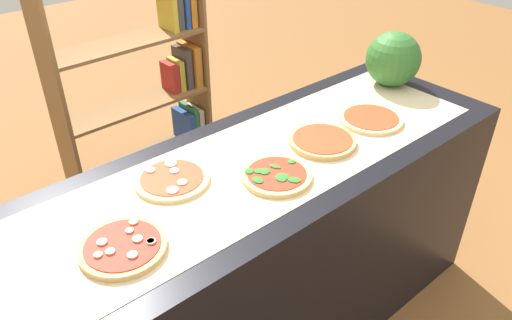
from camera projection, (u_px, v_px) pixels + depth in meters
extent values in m
cube|color=black|center=(256.00, 258.00, 2.09)|extent=(2.25, 0.73, 0.96)
cube|color=beige|center=(256.00, 164.00, 1.83)|extent=(2.00, 0.56, 0.00)
cylinder|color=tan|center=(123.00, 247.00, 1.44)|extent=(0.26, 0.26, 0.02)
cylinder|color=#AD2314|center=(122.00, 244.00, 1.44)|extent=(0.22, 0.22, 0.00)
cylinder|color=#C6B28E|center=(133.00, 222.00, 1.51)|extent=(0.03, 0.03, 0.01)
cylinder|color=#C6B28E|center=(98.00, 255.00, 1.40)|extent=(0.03, 0.03, 0.01)
cylinder|color=#C6B28E|center=(102.00, 242.00, 1.44)|extent=(0.03, 0.03, 0.01)
cylinder|color=#C6B28E|center=(151.00, 241.00, 1.44)|extent=(0.03, 0.03, 0.01)
cylinder|color=#C6B28E|center=(138.00, 239.00, 1.45)|extent=(0.03, 0.03, 0.01)
cylinder|color=#C6B28E|center=(130.00, 231.00, 1.48)|extent=(0.02, 0.02, 0.01)
cylinder|color=#C6B28E|center=(110.00, 251.00, 1.41)|extent=(0.03, 0.03, 0.01)
cylinder|color=#C6B28E|center=(132.00, 255.00, 1.40)|extent=(0.03, 0.03, 0.01)
cylinder|color=#C6B28E|center=(151.00, 241.00, 1.44)|extent=(0.02, 0.02, 0.01)
cylinder|color=#E5C17F|center=(172.00, 179.00, 1.73)|extent=(0.27, 0.27, 0.02)
cylinder|color=red|center=(172.00, 177.00, 1.73)|extent=(0.22, 0.22, 0.00)
cylinder|color=#EFE5CC|center=(171.00, 164.00, 1.79)|extent=(0.04, 0.04, 0.00)
cylinder|color=#EFE5CC|center=(172.00, 190.00, 1.66)|extent=(0.04, 0.04, 0.00)
cylinder|color=#EFE5CC|center=(174.00, 171.00, 1.75)|extent=(0.03, 0.03, 0.00)
cylinder|color=#EFE5CC|center=(151.00, 170.00, 1.76)|extent=(0.03, 0.03, 0.00)
cylinder|color=#EFE5CC|center=(182.00, 182.00, 1.69)|extent=(0.03, 0.03, 0.00)
cylinder|color=#DBB26B|center=(277.00, 176.00, 1.75)|extent=(0.25, 0.25, 0.02)
cylinder|color=red|center=(277.00, 173.00, 1.74)|extent=(0.21, 0.21, 0.00)
ellipsoid|color=#286B23|center=(249.00, 171.00, 1.75)|extent=(0.05, 0.05, 0.00)
ellipsoid|color=#286B23|center=(275.00, 166.00, 1.77)|extent=(0.04, 0.05, 0.00)
ellipsoid|color=#286B23|center=(284.00, 176.00, 1.72)|extent=(0.04, 0.06, 0.00)
ellipsoid|color=#286B23|center=(259.00, 171.00, 1.75)|extent=(0.04, 0.04, 0.00)
ellipsoid|color=#286B23|center=(281.00, 178.00, 1.71)|extent=(0.04, 0.05, 0.00)
ellipsoid|color=#286B23|center=(265.00, 171.00, 1.74)|extent=(0.05, 0.04, 0.00)
ellipsoid|color=#286B23|center=(292.00, 162.00, 1.80)|extent=(0.04, 0.04, 0.00)
ellipsoid|color=#286B23|center=(258.00, 180.00, 1.70)|extent=(0.04, 0.05, 0.00)
ellipsoid|color=#286B23|center=(294.00, 180.00, 1.70)|extent=(0.05, 0.06, 0.00)
ellipsoid|color=#286B23|center=(282.00, 176.00, 1.72)|extent=(0.05, 0.04, 0.00)
cylinder|color=tan|center=(322.00, 141.00, 1.94)|extent=(0.27, 0.27, 0.02)
cylinder|color=red|center=(323.00, 139.00, 1.94)|extent=(0.23, 0.23, 0.00)
cylinder|color=#E5C17F|center=(371.00, 119.00, 2.10)|extent=(0.27, 0.27, 0.02)
cylinder|color=red|center=(371.00, 117.00, 2.09)|extent=(0.23, 0.23, 0.00)
sphere|color=#2D6628|center=(393.00, 59.00, 2.35)|extent=(0.26, 0.26, 0.26)
cube|color=brown|center=(197.00, 83.00, 2.99)|extent=(0.03, 0.24, 1.44)
cube|color=brown|center=(63.00, 130.00, 2.52)|extent=(0.03, 0.24, 1.44)
cube|color=brown|center=(151.00, 204.00, 3.15)|extent=(0.84, 0.26, 0.02)
cube|color=silver|center=(199.00, 168.00, 3.31)|extent=(0.03, 0.15, 0.19)
cube|color=#47423D|center=(194.00, 167.00, 3.27)|extent=(0.03, 0.13, 0.25)
cube|color=#47423D|center=(189.00, 172.00, 3.26)|extent=(0.05, 0.20, 0.20)
cube|color=orange|center=(183.00, 174.00, 3.23)|extent=(0.04, 0.17, 0.21)
cube|color=silver|center=(177.00, 177.00, 3.20)|extent=(0.04, 0.14, 0.21)
cube|color=#234799|center=(170.00, 178.00, 3.17)|extent=(0.04, 0.18, 0.24)
cube|color=brown|center=(144.00, 158.00, 2.95)|extent=(0.84, 0.26, 0.02)
cube|color=silver|center=(195.00, 121.00, 3.11)|extent=(0.04, 0.16, 0.19)
cube|color=#2D753D|center=(189.00, 121.00, 3.08)|extent=(0.03, 0.18, 0.22)
cube|color=#234799|center=(184.00, 126.00, 3.06)|extent=(0.05, 0.20, 0.19)
cube|color=brown|center=(136.00, 104.00, 2.75)|extent=(0.84, 0.26, 0.02)
cube|color=orange|center=(190.00, 64.00, 2.90)|extent=(0.05, 0.18, 0.24)
cube|color=#47423D|center=(183.00, 67.00, 2.87)|extent=(0.04, 0.15, 0.24)
cube|color=gold|center=(176.00, 74.00, 2.86)|extent=(0.04, 0.13, 0.18)
cube|color=#B22823|center=(170.00, 77.00, 2.84)|extent=(0.04, 0.14, 0.17)
cube|color=brown|center=(127.00, 43.00, 2.56)|extent=(0.84, 0.26, 0.02)
cube|color=orange|center=(186.00, 8.00, 2.72)|extent=(0.04, 0.16, 0.18)
cube|color=#234799|center=(180.00, 9.00, 2.69)|extent=(0.03, 0.15, 0.19)
cube|color=#47423D|center=(174.00, 6.00, 2.66)|extent=(0.04, 0.14, 0.25)
cube|color=gold|center=(167.00, 7.00, 2.63)|extent=(0.03, 0.16, 0.24)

